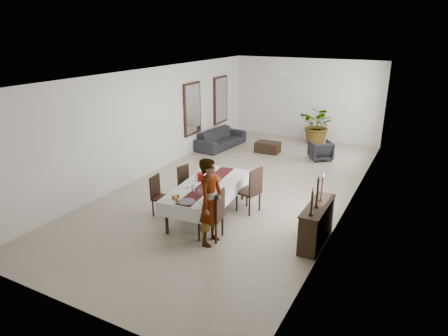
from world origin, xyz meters
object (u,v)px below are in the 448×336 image
at_px(dining_table_top, 208,186).
at_px(sideboard_body, 316,225).
at_px(red_pitcher, 201,177).
at_px(woman, 210,202).
at_px(sofa, 221,138).

relative_size(dining_table_top, sideboard_body, 1.78).
height_order(red_pitcher, sideboard_body, red_pitcher).
xyz_separation_m(dining_table_top, red_pitcher, (-0.28, 0.13, 0.14)).
distance_m(woman, sideboard_body, 2.27).
bearing_deg(red_pitcher, woman, -51.65).
height_order(dining_table_top, sofa, dining_table_top).
distance_m(red_pitcher, sofa, 5.68).
distance_m(dining_table_top, sideboard_body, 2.69).
relative_size(woman, sofa, 0.83).
relative_size(dining_table_top, woman, 1.34).
bearing_deg(dining_table_top, red_pitcher, 149.04).
relative_size(red_pitcher, sofa, 0.09).
bearing_deg(dining_table_top, sofa, 109.38).
distance_m(dining_table_top, red_pitcher, 0.34).
distance_m(red_pitcher, sideboard_body, 2.99).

